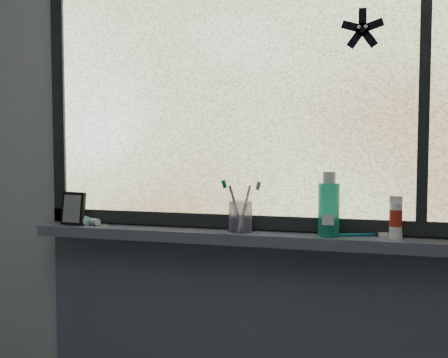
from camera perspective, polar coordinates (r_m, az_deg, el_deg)
wall_back at (r=1.85m, az=2.81°, el=1.38°), size 3.00×0.01×2.50m
windowsill at (r=1.80m, az=2.26°, el=-6.67°), size 1.62×0.14×0.04m
window_pane at (r=1.84m, az=2.67°, el=10.10°), size 1.50×0.01×1.00m
frame_bottom at (r=1.84m, az=2.60°, el=-4.88°), size 1.60×0.03×0.05m
frame_left at (r=2.14m, az=-18.26°, el=8.98°), size 0.05×0.03×1.10m
frame_mullion at (r=1.80m, az=21.91°, el=10.00°), size 0.03×0.03×1.00m
starfish_sticker at (r=1.81m, az=15.53°, el=16.16°), size 0.15×0.02×0.15m
vanity_mirror at (r=2.04m, az=-16.82°, el=-3.24°), size 0.11×0.06×0.13m
toothpaste_tube at (r=2.03m, az=-15.48°, el=-4.60°), size 0.20×0.10×0.03m
toothbrush_cup at (r=1.79m, az=1.89°, el=-4.31°), size 0.10×0.10×0.11m
toothbrush_lying at (r=1.76m, az=14.34°, el=-6.11°), size 0.22×0.10×0.02m
mouthwash_bottle at (r=1.73m, az=11.89°, el=-2.82°), size 0.07×0.07×0.18m
cream_tube at (r=1.75m, az=19.04°, el=-4.03°), size 0.04×0.04×0.10m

